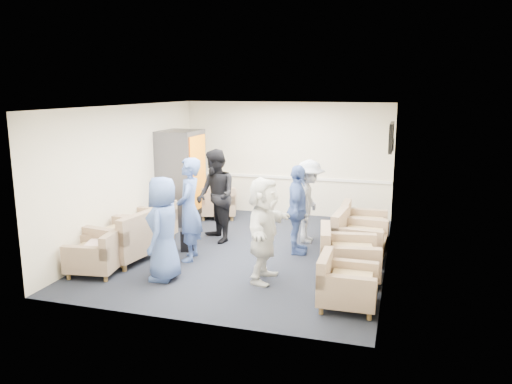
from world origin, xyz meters
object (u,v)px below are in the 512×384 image
(vending_machine, at_px, (181,177))
(person_front_right, at_px, (264,230))
(armchair_left_mid, at_px, (124,241))
(armchair_right_midnear, at_px, (345,258))
(armchair_corner, at_px, (218,204))
(person_back_left, at_px, (216,196))
(armchair_left_far, at_px, (152,226))
(armchair_right_midfar, at_px, (357,239))
(person_back_right, at_px, (309,201))
(person_front_left, at_px, (164,229))
(person_mid_right, at_px, (297,210))
(armchair_right_far, at_px, (361,227))
(armchair_left_near, at_px, (98,256))
(armchair_right_near, at_px, (344,285))
(person_mid_left, at_px, (189,210))

(vending_machine, height_order, person_front_right, vending_machine)
(armchair_left_mid, relative_size, armchair_right_midnear, 1.04)
(armchair_corner, relative_size, person_back_left, 0.56)
(armchair_left_far, bearing_deg, vending_machine, -177.36)
(armchair_left_far, relative_size, armchair_right_midfar, 0.88)
(armchair_right_midfar, bearing_deg, person_back_right, 58.79)
(armchair_right_midfar, bearing_deg, armchair_right_midnear, -179.37)
(vending_machine, bearing_deg, person_front_left, -69.67)
(person_back_left, distance_m, person_mid_right, 1.72)
(armchair_left_mid, bearing_deg, vending_machine, -167.83)
(armchair_right_midfar, height_order, person_mid_right, person_mid_right)
(armchair_left_mid, distance_m, armchair_corner, 3.37)
(armchair_right_far, height_order, person_front_right, person_front_right)
(armchair_left_mid, relative_size, armchair_left_far, 1.28)
(armchair_right_midnear, bearing_deg, armchair_left_near, 93.45)
(person_back_left, bearing_deg, person_front_right, -1.85)
(vending_machine, height_order, person_back_right, vending_machine)
(person_back_left, xyz_separation_m, person_mid_right, (1.70, -0.26, -0.10))
(armchair_left_mid, xyz_separation_m, person_back_left, (1.13, 1.60, 0.54))
(vending_machine, bearing_deg, armchair_corner, 41.60)
(person_front_left, xyz_separation_m, person_mid_right, (1.77, 1.86, -0.01))
(armchair_right_near, height_order, person_back_left, person_back_left)
(armchair_right_midfar, bearing_deg, person_mid_left, 112.23)
(armchair_corner, bearing_deg, armchair_right_midnear, 120.35)
(vending_machine, distance_m, person_mid_left, 2.61)
(armchair_right_far, distance_m, vending_machine, 4.16)
(armchair_left_mid, xyz_separation_m, person_front_right, (2.60, -0.14, 0.46))
(armchair_left_near, relative_size, armchair_left_far, 1.03)
(armchair_right_midfar, distance_m, vending_machine, 4.36)
(person_mid_right, bearing_deg, person_back_left, 72.32)
(armchair_right_near, xyz_separation_m, armchair_right_midnear, (-0.11, 1.01, 0.05))
(person_front_left, distance_m, person_mid_right, 2.56)
(armchair_right_far, xyz_separation_m, person_front_left, (-2.85, -2.72, 0.49))
(armchair_left_near, bearing_deg, armchair_right_midfar, 108.02)
(person_back_right, bearing_deg, armchair_right_midfar, -127.63)
(armchair_left_far, relative_size, armchair_right_far, 0.97)
(armchair_right_far, distance_m, armchair_corner, 3.59)
(armchair_right_near, bearing_deg, armchair_left_mid, 78.16)
(armchair_right_midfar, bearing_deg, armchair_right_far, 4.80)
(person_front_right, bearing_deg, armchair_left_far, 65.59)
(vending_machine, xyz_separation_m, person_mid_right, (2.98, -1.41, -0.22))
(armchair_left_mid, distance_m, person_back_right, 3.59)
(armchair_right_midfar, bearing_deg, armchair_left_far, 97.37)
(armchair_left_mid, bearing_deg, person_back_right, 134.74)
(armchair_left_mid, bearing_deg, person_mid_left, 121.41)
(armchair_corner, bearing_deg, person_front_left, 81.32)
(armchair_left_far, xyz_separation_m, armchair_right_midnear, (3.90, -0.91, 0.03))
(person_back_right, bearing_deg, person_front_right, 170.70)
(armchair_right_near, distance_m, armchair_right_far, 2.97)
(armchair_right_near, distance_m, vending_machine, 5.45)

